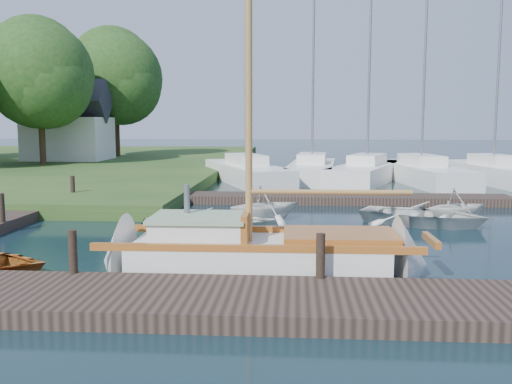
# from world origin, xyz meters

# --- Properties ---
(ground) EXTENTS (160.00, 160.00, 0.00)m
(ground) POSITION_xyz_m (0.00, 0.00, 0.00)
(ground) COLOR black
(ground) RESTS_ON ground
(near_dock) EXTENTS (18.00, 2.20, 0.30)m
(near_dock) POSITION_xyz_m (0.00, -6.00, 0.15)
(near_dock) COLOR black
(near_dock) RESTS_ON ground
(left_dock) EXTENTS (2.20, 18.00, 0.30)m
(left_dock) POSITION_xyz_m (-8.00, 2.00, 0.15)
(left_dock) COLOR black
(left_dock) RESTS_ON ground
(far_dock) EXTENTS (14.00, 1.60, 0.30)m
(far_dock) POSITION_xyz_m (2.00, 6.50, 0.15)
(far_dock) COLOR black
(far_dock) RESTS_ON ground
(pontoon) EXTENTS (30.00, 1.60, 0.30)m
(pontoon) POSITION_xyz_m (10.00, 16.00, 0.15)
(pontoon) COLOR black
(pontoon) RESTS_ON ground
(mooring_post_1) EXTENTS (0.16, 0.16, 0.80)m
(mooring_post_1) POSITION_xyz_m (-3.00, -5.00, 0.70)
(mooring_post_1) COLOR black
(mooring_post_1) RESTS_ON near_dock
(mooring_post_2) EXTENTS (0.16, 0.16, 0.80)m
(mooring_post_2) POSITION_xyz_m (1.50, -5.00, 0.70)
(mooring_post_2) COLOR black
(mooring_post_2) RESTS_ON near_dock
(mooring_post_4) EXTENTS (0.16, 0.16, 0.80)m
(mooring_post_4) POSITION_xyz_m (-7.00, 0.00, 0.70)
(mooring_post_4) COLOR black
(mooring_post_4) RESTS_ON left_dock
(mooring_post_5) EXTENTS (0.16, 0.16, 0.80)m
(mooring_post_5) POSITION_xyz_m (-7.00, 5.00, 0.70)
(mooring_post_5) COLOR black
(mooring_post_5) RESTS_ON left_dock
(sailboat) EXTENTS (7.18, 2.08, 9.83)m
(sailboat) POSITION_xyz_m (0.49, -3.74, 0.34)
(sailboat) COLOR white
(sailboat) RESTS_ON ground
(tender_a) EXTENTS (4.05, 3.19, 0.76)m
(tender_a) POSITION_xyz_m (-1.27, 0.32, 0.38)
(tender_a) COLOR white
(tender_a) RESTS_ON ground
(tender_b) EXTENTS (2.97, 2.85, 1.21)m
(tender_b) POSITION_xyz_m (0.11, 2.35, 0.60)
(tender_b) COLOR white
(tender_b) RESTS_ON ground
(tender_c) EXTENTS (4.44, 3.94, 0.76)m
(tender_c) POSITION_xyz_m (4.83, 2.07, 0.38)
(tender_c) COLOR white
(tender_c) RESTS_ON ground
(tender_d) EXTENTS (2.73, 2.59, 1.13)m
(tender_d) POSITION_xyz_m (6.01, 2.79, 0.56)
(tender_d) COLOR white
(tender_d) RESTS_ON ground
(marina_boat_0) EXTENTS (5.30, 8.92, 9.96)m
(marina_boat_0) POSITION_xyz_m (-1.45, 13.49, 0.56)
(marina_boat_0) COLOR white
(marina_boat_0) RESTS_ON ground
(marina_boat_1) EXTENTS (2.85, 7.86, 9.89)m
(marina_boat_1) POSITION_xyz_m (1.87, 14.63, 0.56)
(marina_boat_1) COLOR white
(marina_boat_1) RESTS_ON ground
(marina_boat_2) EXTENTS (4.84, 8.18, 11.78)m
(marina_boat_2) POSITION_xyz_m (4.62, 14.01, 0.58)
(marina_boat_2) COLOR white
(marina_boat_2) RESTS_ON ground
(marina_boat_3) EXTENTS (3.62, 9.17, 11.82)m
(marina_boat_3) POSITION_xyz_m (7.25, 13.84, 0.57)
(marina_boat_3) COLOR white
(marina_boat_3) RESTS_ON ground
(marina_boat_4) EXTENTS (3.66, 8.19, 11.25)m
(marina_boat_4) POSITION_xyz_m (10.85, 14.14, 0.57)
(marina_boat_4) COLOR white
(marina_boat_4) RESTS_ON ground
(house_c) EXTENTS (5.25, 4.00, 5.28)m
(house_c) POSITION_xyz_m (-14.00, 22.00, 2.58)
(house_c) COLOR silver
(house_c) RESTS_ON shore
(tree_3) EXTENTS (6.41, 6.38, 8.74)m
(tree_3) POSITION_xyz_m (-14.00, 18.05, 5.81)
(tree_3) COLOR #332114
(tree_3) RESTS_ON shore
(tree_7) EXTENTS (6.83, 6.83, 9.38)m
(tree_7) POSITION_xyz_m (-12.00, 26.05, 6.20)
(tree_7) COLOR #332114
(tree_7) RESTS_ON shore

